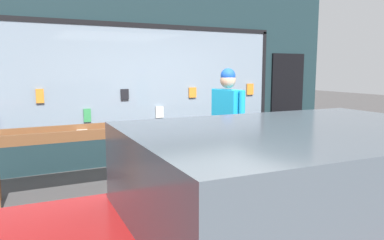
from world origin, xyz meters
The scene contains 8 objects.
ground_plane centered at (0.00, 0.00, 0.00)m, with size 40.00×40.00×0.00m, color #474444.
shopfront_facade centered at (0.03, 2.39, 1.67)m, with size 8.51×0.29×3.36m.
display_table_left centered at (-1.40, 1.02, 0.77)m, with size 2.57×0.67×0.96m.
display_table_right centered at (1.41, 1.02, 0.73)m, with size 2.57×0.66×0.91m.
person_browsing centered at (0.55, 0.40, 1.06)m, with size 0.30×0.68×1.78m.
small_dog centered at (0.04, 0.10, 0.30)m, with size 0.29×0.54×0.43m.
sandwich_board_sign centered at (3.63, 0.91, 0.45)m, with size 0.69×0.68×0.88m.
parked_car centered at (-0.75, -2.52, 0.74)m, with size 4.05×2.09×1.41m.
Camera 1 is at (-2.48, -4.30, 1.79)m, focal length 35.00 mm.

